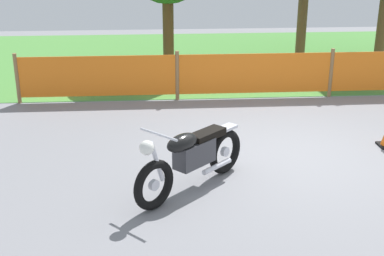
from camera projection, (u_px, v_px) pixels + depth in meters
ground at (289, 154)px, 8.47m from camera, size 24.00×24.00×0.02m
grass_verge at (229, 58)px, 15.02m from camera, size 24.00×7.88×0.01m
barrier_fence at (255, 73)px, 11.15m from camera, size 9.98×0.08×1.05m
motorcycle_lead at (191, 157)px, 7.09m from camera, size 1.60×1.57×1.00m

